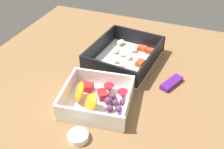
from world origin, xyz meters
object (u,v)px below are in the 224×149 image
at_px(pasta_container, 125,57).
at_px(fruit_bowl, 98,99).
at_px(paper_cup_liner, 78,137).
at_px(candy_bar, 172,83).

distance_m(pasta_container, fruit_bowl, 0.19).
bearing_deg(pasta_container, paper_cup_liner, 6.57).
height_order(candy_bar, paper_cup_liner, paper_cup_liner).
height_order(pasta_container, fruit_bowl, fruit_bowl).
bearing_deg(paper_cup_liner, pasta_container, -179.44).
distance_m(pasta_container, paper_cup_liner, 0.30).
bearing_deg(pasta_container, candy_bar, 74.55).
bearing_deg(candy_bar, pasta_container, -111.47).
distance_m(fruit_bowl, paper_cup_liner, 0.11).
relative_size(fruit_bowl, paper_cup_liner, 4.09).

